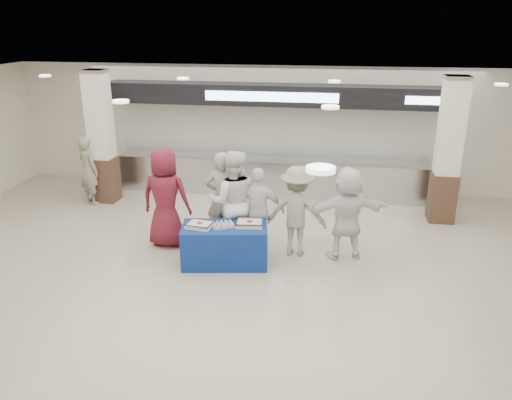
% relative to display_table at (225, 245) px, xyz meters
% --- Properties ---
extents(ground, '(14.00, 14.00, 0.00)m').
position_rel_display_table_xyz_m(ground, '(0.32, -1.31, -0.38)').
color(ground, beige).
rests_on(ground, ground).
extents(serving_line, '(8.70, 0.85, 2.80)m').
position_rel_display_table_xyz_m(serving_line, '(0.32, 4.09, 0.78)').
color(serving_line, '#B9BBC0').
rests_on(serving_line, ground).
extents(column_left, '(0.55, 0.55, 3.20)m').
position_rel_display_table_xyz_m(column_left, '(-3.68, 2.89, 1.15)').
color(column_left, '#3D271B').
rests_on(column_left, ground).
extents(column_right, '(0.55, 0.55, 3.20)m').
position_rel_display_table_xyz_m(column_right, '(4.32, 2.89, 1.15)').
color(column_right, '#3D271B').
rests_on(column_right, ground).
extents(display_table, '(1.66, 1.03, 0.75)m').
position_rel_display_table_xyz_m(display_table, '(0.00, 0.00, 0.00)').
color(display_table, navy).
rests_on(display_table, ground).
extents(sheet_cake_left, '(0.50, 0.41, 0.10)m').
position_rel_display_table_xyz_m(sheet_cake_left, '(-0.43, -0.11, 0.42)').
color(sheet_cake_left, white).
rests_on(sheet_cake_left, display_table).
extents(sheet_cake_right, '(0.52, 0.42, 0.10)m').
position_rel_display_table_xyz_m(sheet_cake_right, '(0.44, 0.11, 0.42)').
color(sheet_cake_right, white).
rests_on(sheet_cake_right, display_table).
extents(cupcake_tray, '(0.49, 0.45, 0.07)m').
position_rel_display_table_xyz_m(cupcake_tray, '(-0.02, -0.02, 0.41)').
color(cupcake_tray, silver).
rests_on(cupcake_tray, display_table).
extents(civilian_maroon, '(1.00, 0.67, 1.99)m').
position_rel_display_table_xyz_m(civilian_maroon, '(-1.32, 0.64, 0.62)').
color(civilian_maroon, maroon).
rests_on(civilian_maroon, ground).
extents(soldier_a, '(0.74, 0.52, 1.92)m').
position_rel_display_table_xyz_m(soldier_a, '(-0.21, 0.82, 0.59)').
color(soldier_a, gray).
rests_on(soldier_a, ground).
extents(chef_tall, '(1.08, 0.90, 2.00)m').
position_rel_display_table_xyz_m(chef_tall, '(0.03, 0.64, 0.63)').
color(chef_tall, white).
rests_on(chef_tall, ground).
extents(chef_short, '(1.01, 0.47, 1.69)m').
position_rel_display_table_xyz_m(chef_short, '(0.53, 0.64, 0.47)').
color(chef_short, white).
rests_on(chef_short, ground).
extents(soldier_b, '(1.18, 0.73, 1.76)m').
position_rel_display_table_xyz_m(soldier_b, '(1.25, 0.64, 0.50)').
color(soldier_b, gray).
rests_on(soldier_b, ground).
extents(civilian_white, '(1.75, 0.98, 1.79)m').
position_rel_display_table_xyz_m(civilian_white, '(2.19, 0.64, 0.52)').
color(civilian_white, white).
rests_on(civilian_white, ground).
extents(soldier_bg, '(0.74, 0.67, 1.69)m').
position_rel_display_table_xyz_m(soldier_bg, '(-3.96, 2.62, 0.47)').
color(soldier_bg, gray).
rests_on(soldier_bg, ground).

